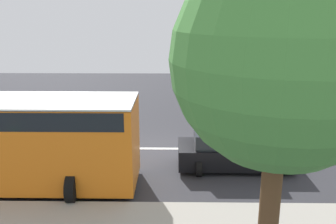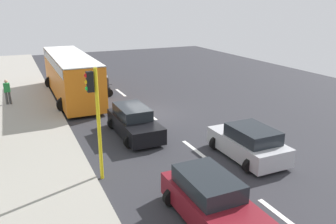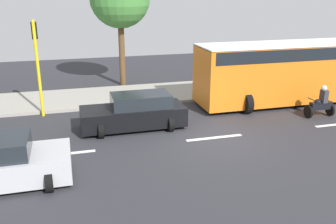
{
  "view_description": "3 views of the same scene",
  "coord_description": "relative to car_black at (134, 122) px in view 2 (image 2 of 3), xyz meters",
  "views": [
    {
      "loc": [
        15.47,
        0.55,
        6.07
      ],
      "look_at": [
        -0.12,
        0.32,
        1.69
      ],
      "focal_mm": 39.36,
      "sensor_mm": 36.0,
      "label": 1
    },
    {
      "loc": [
        7.48,
        19.18,
        6.77
      ],
      "look_at": [
        -0.27,
        2.31,
        0.8
      ],
      "focal_mm": 36.6,
      "sensor_mm": 36.0,
      "label": 2
    },
    {
      "loc": [
        -13.05,
        5.53,
        5.8
      ],
      "look_at": [
        -0.11,
        1.99,
        1.33
      ],
      "focal_mm": 39.69,
      "sensor_mm": 36.0,
      "label": 3
    }
  ],
  "objects": [
    {
      "name": "ground_plane",
      "position": [
        -1.99,
        -2.9,
        -0.76
      ],
      "size": [
        40.0,
        60.0,
        0.1
      ],
      "primitive_type": "cube",
      "color": "#2D2D33"
    },
    {
      "name": "traffic_light_corner",
      "position": [
        2.86,
        3.96,
        2.22
      ],
      "size": [
        0.49,
        0.24,
        4.5
      ],
      "color": "yellow",
      "rests_on": "ground"
    },
    {
      "name": "lane_stripe_mid",
      "position": [
        -1.99,
        -2.9,
        -0.71
      ],
      "size": [
        0.2,
        2.4,
        0.01
      ],
      "primitive_type": "cube",
      "color": "white",
      "rests_on": "ground"
    },
    {
      "name": "car_maroon",
      "position": [
        0.25,
        8.19,
        -0.0
      ],
      "size": [
        2.2,
        4.18,
        1.52
      ],
      "color": "maroon",
      "rests_on": "ground"
    },
    {
      "name": "motorcycle",
      "position": [
        -0.84,
        -8.73,
        -0.07
      ],
      "size": [
        0.6,
        1.3,
        1.53
      ],
      "color": "black",
      "rests_on": "ground"
    },
    {
      "name": "car_black",
      "position": [
        0.0,
        0.0,
        0.0
      ],
      "size": [
        2.16,
        4.45,
        1.52
      ],
      "color": "black",
      "rests_on": "ground"
    },
    {
      "name": "pedestrian_near_signal",
      "position": [
        6.01,
        -8.59,
        0.35
      ],
      "size": [
        0.4,
        0.24,
        1.69
      ],
      "color": "#3F3F3F",
      "rests_on": "sidewalk"
    },
    {
      "name": "sidewalk",
      "position": [
        5.01,
        -2.9,
        -0.64
      ],
      "size": [
        4.0,
        60.0,
        0.15
      ],
      "primitive_type": "cube",
      "color": "#9E998E",
      "rests_on": "ground"
    },
    {
      "name": "lane_stripe_south",
      "position": [
        -1.99,
        3.1,
        -0.71
      ],
      "size": [
        0.2,
        2.4,
        0.01
      ],
      "primitive_type": "cube",
      "color": "white",
      "rests_on": "ground"
    },
    {
      "name": "lane_stripe_far_south",
      "position": [
        -1.99,
        9.1,
        -0.71
      ],
      "size": [
        0.2,
        2.4,
        0.01
      ],
      "primitive_type": "cube",
      "color": "white",
      "rests_on": "ground"
    },
    {
      "name": "car_silver",
      "position": [
        -3.77,
        4.83,
        -0.0
      ],
      "size": [
        2.31,
        3.95,
        1.52
      ],
      "color": "#B7B7BC",
      "rests_on": "ground"
    },
    {
      "name": "city_bus",
      "position": [
        1.66,
        -9.12,
        1.13
      ],
      "size": [
        3.2,
        11.0,
        3.16
      ],
      "color": "orange",
      "rests_on": "ground"
    },
    {
      "name": "lane_stripe_far_north",
      "position": [
        -1.99,
        -14.9,
        -0.71
      ],
      "size": [
        0.2,
        2.4,
        0.01
      ],
      "primitive_type": "cube",
      "color": "white",
      "rests_on": "ground"
    },
    {
      "name": "lane_stripe_north",
      "position": [
        -1.99,
        -8.9,
        -0.71
      ],
      "size": [
        0.2,
        2.4,
        0.01
      ],
      "primitive_type": "cube",
      "color": "white",
      "rests_on": "ground"
    }
  ]
}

